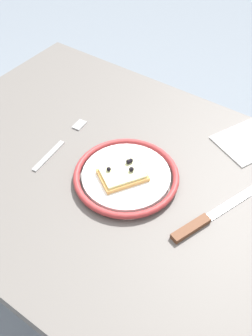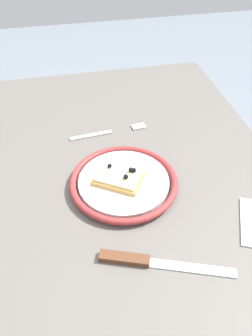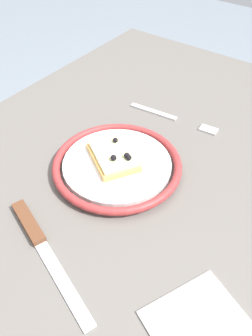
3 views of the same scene
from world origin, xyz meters
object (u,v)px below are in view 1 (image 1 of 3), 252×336
napkin (248,141)px  pizza_slice_near (123,174)px  knife (203,221)px  dining_table (116,196)px  plate (126,176)px  fork (61,144)px

napkin → pizza_slice_near: bearing=-121.9°
pizza_slice_near → knife: pizza_slice_near is taller
dining_table → plate: (0.04, -0.01, 0.10)m
pizza_slice_near → knife: 0.20m
knife → fork: 0.39m
fork → napkin: same height
dining_table → knife: knife is taller
dining_table → pizza_slice_near: size_ratio=8.26×
napkin → plate: bearing=-122.5°
knife → fork: knife is taller
knife → plate: bearing=178.4°
dining_table → fork: size_ratio=4.96×
plate → napkin: (0.17, 0.27, -0.01)m
plate → pizza_slice_near: bearing=-103.5°
plate → fork: (-0.20, 0.00, -0.01)m
dining_table → fork: fork is taller
pizza_slice_near → knife: (0.19, 0.00, -0.02)m
plate → napkin: size_ratio=1.59×
plate → napkin: plate is taller
pizza_slice_near → napkin: (0.18, 0.28, -0.02)m
dining_table → napkin: size_ratio=6.79×
pizza_slice_near → dining_table: bearing=151.9°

